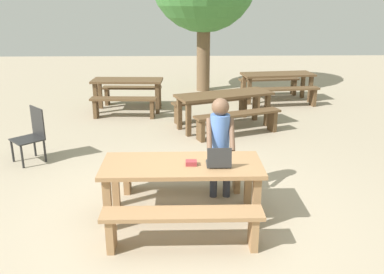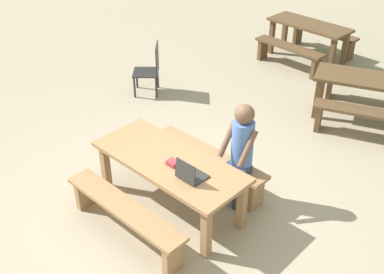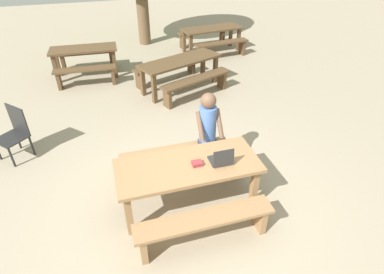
# 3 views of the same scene
# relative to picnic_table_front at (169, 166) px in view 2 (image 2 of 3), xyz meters

# --- Properties ---
(ground_plane) EXTENTS (30.00, 30.00, 0.00)m
(ground_plane) POSITION_rel_picnic_table_front_xyz_m (0.00, 0.00, -0.60)
(ground_plane) COLOR tan
(picnic_table_front) EXTENTS (1.92, 0.81, 0.71)m
(picnic_table_front) POSITION_rel_picnic_table_front_xyz_m (0.00, 0.00, 0.00)
(picnic_table_front) COLOR #9E754C
(picnic_table_front) RESTS_ON ground
(bench_near) EXTENTS (1.73, 0.30, 0.44)m
(bench_near) POSITION_rel_picnic_table_front_xyz_m (0.00, -0.71, -0.27)
(bench_near) COLOR #9E754C
(bench_near) RESTS_ON ground
(bench_far) EXTENTS (1.73, 0.30, 0.44)m
(bench_far) POSITION_rel_picnic_table_front_xyz_m (0.00, 0.71, -0.27)
(bench_far) COLOR #9E754C
(bench_far) RESTS_ON ground
(laptop) EXTENTS (0.28, 0.27, 0.25)m
(laptop) POSITION_rel_picnic_table_front_xyz_m (0.43, -0.10, 0.16)
(laptop) COLOR #2D2D2D
(laptop) RESTS_ON picnic_table_front
(small_pouch) EXTENTS (0.13, 0.11, 0.05)m
(small_pouch) POSITION_rel_picnic_table_front_xyz_m (0.11, -0.05, 0.13)
(small_pouch) COLOR #993338
(small_pouch) RESTS_ON picnic_table_front
(person_seated) EXTENTS (0.37, 0.39, 1.34)m
(person_seated) POSITION_rel_picnic_table_front_xyz_m (0.52, 0.67, 0.17)
(person_seated) COLOR #333847
(person_seated) RESTS_ON ground
(plastic_chair) EXTENTS (0.62, 0.62, 0.90)m
(plastic_chair) POSITION_rel_picnic_table_front_xyz_m (-2.46, 1.94, -0.14)
(plastic_chair) COLOR #262626
(plastic_chair) RESTS_ON ground
(picnic_table_mid) EXTENTS (1.67, 0.73, 0.76)m
(picnic_table_mid) POSITION_rel_picnic_table_front_xyz_m (-1.27, 5.12, 0.02)
(picnic_table_mid) COLOR brown
(picnic_table_mid) RESTS_ON ground
(bench_mid_south) EXTENTS (1.49, 0.37, 0.46)m
(bench_mid_south) POSITION_rel_picnic_table_front_xyz_m (-1.30, 4.51, -0.27)
(bench_mid_south) COLOR brown
(bench_mid_south) RESTS_ON ground
(bench_mid_north) EXTENTS (1.49, 0.37, 0.46)m
(bench_mid_north) POSITION_rel_picnic_table_front_xyz_m (-1.24, 5.73, -0.27)
(bench_mid_north) COLOR brown
(bench_mid_north) RESTS_ON ground
(picnic_table_distant) EXTENTS (2.11, 1.37, 0.73)m
(picnic_table_distant) POSITION_rel_picnic_table_front_xyz_m (0.88, 3.71, 0.01)
(picnic_table_distant) COLOR brown
(picnic_table_distant) RESTS_ON ground
(bench_distant_south) EXTENTS (1.78, 0.94, 0.47)m
(bench_distant_south) POSITION_rel_picnic_table_front_xyz_m (1.10, 3.16, -0.25)
(bench_distant_south) COLOR brown
(bench_distant_south) RESTS_ON ground
(bench_distant_north) EXTENTS (1.78, 0.94, 0.47)m
(bench_distant_north) POSITION_rel_picnic_table_front_xyz_m (0.66, 4.27, -0.25)
(bench_distant_north) COLOR brown
(bench_distant_north) RESTS_ON ground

